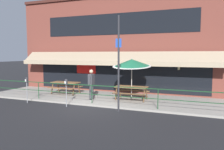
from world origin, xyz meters
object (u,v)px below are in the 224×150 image
object	(u,v)px
pedestrian_walking	(91,83)
parking_meter_far	(66,85)
street_sign_pole	(119,63)
picnic_table_left	(65,85)
parking_meter_near	(27,82)
picnic_table_centre	(131,89)
patio_umbrella_centre	(132,63)

from	to	relation	value
pedestrian_walking	parking_meter_far	distance (m)	1.78
parking_meter_far	street_sign_pole	distance (m)	3.00
pedestrian_walking	parking_meter_far	world-z (taller)	pedestrian_walking
picnic_table_left	parking_meter_near	xyz separation A→B (m)	(-0.71, -2.71, 0.44)
picnic_table_left	parking_meter_far	size ratio (longest dim) A/B	1.27
picnic_table_left	picnic_table_centre	size ratio (longest dim) A/B	1.00
pedestrian_walking	picnic_table_left	bearing A→B (deg)	156.84
picnic_table_centre	patio_umbrella_centre	bearing A→B (deg)	90.00
parking_meter_far	picnic_table_left	bearing A→B (deg)	123.68
parking_meter_far	parking_meter_near	bearing A→B (deg)	-179.96
patio_umbrella_centre	parking_meter_near	bearing A→B (deg)	-155.59
patio_umbrella_centre	street_sign_pole	bearing A→B (deg)	-89.29
patio_umbrella_centre	pedestrian_walking	distance (m)	2.54
parking_meter_far	street_sign_pole	size ratio (longest dim) A/B	0.32
parking_meter_near	street_sign_pole	distance (m)	5.41
pedestrian_walking	parking_meter_near	bearing A→B (deg)	-151.48
picnic_table_left	parking_meter_near	size ratio (longest dim) A/B	1.27
picnic_table_centre	parking_meter_near	bearing A→B (deg)	-155.88
picnic_table_left	picnic_table_centre	distance (m)	4.57
patio_umbrella_centre	picnic_table_left	bearing A→B (deg)	176.03
pedestrian_walking	street_sign_pole	world-z (taller)	street_sign_pole
parking_meter_near	street_sign_pole	xyz separation A→B (m)	(5.29, 0.07, 1.12)
parking_meter_near	picnic_table_centre	bearing A→B (deg)	24.12
patio_umbrella_centre	parking_meter_far	xyz separation A→B (m)	(-2.76, -2.39, -1.03)
patio_umbrella_centre	street_sign_pole	xyz separation A→B (m)	(0.03, -2.32, 0.09)
parking_meter_near	street_sign_pole	bearing A→B (deg)	0.78
picnic_table_centre	patio_umbrella_centre	size ratio (longest dim) A/B	0.75
parking_meter_far	pedestrian_walking	bearing A→B (deg)	70.74
pedestrian_walking	parking_meter_near	world-z (taller)	pedestrian_walking
patio_umbrella_centre	picnic_table_centre	bearing A→B (deg)	-90.00
picnic_table_centre	parking_meter_far	distance (m)	3.65
parking_meter_near	street_sign_pole	world-z (taller)	street_sign_pole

